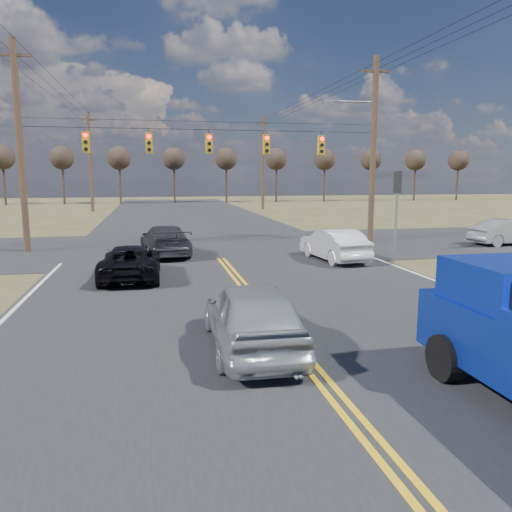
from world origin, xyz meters
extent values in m
plane|color=brown|center=(0.00, 0.00, 0.00)|extent=(160.00, 160.00, 0.00)
cube|color=#28282B|center=(0.00, 10.00, 0.00)|extent=(14.00, 120.00, 0.02)
cube|color=#28282B|center=(0.00, 18.00, 0.00)|extent=(120.00, 12.00, 0.02)
cylinder|color=#473323|center=(-9.00, 18.00, 5.00)|extent=(0.32, 0.32, 10.00)
cube|color=#473323|center=(-9.00, 18.00, 9.20)|extent=(1.60, 0.12, 0.12)
cylinder|color=#473323|center=(9.00, 18.00, 5.00)|extent=(0.32, 0.32, 10.00)
cube|color=#473323|center=(9.00, 18.00, 9.20)|extent=(1.60, 0.12, 0.12)
cylinder|color=black|center=(0.00, 18.00, 6.00)|extent=(18.00, 0.02, 0.02)
cylinder|color=black|center=(0.00, 18.00, 6.40)|extent=(18.00, 0.02, 0.02)
cube|color=#B28C14|center=(-6.00, 18.00, 5.30)|extent=(0.34, 0.24, 1.00)
cylinder|color=#FF0C05|center=(-6.00, 17.86, 5.63)|extent=(0.20, 0.06, 0.20)
cylinder|color=black|center=(-6.00, 17.86, 5.30)|extent=(0.20, 0.06, 0.20)
cylinder|color=black|center=(-6.00, 17.86, 4.97)|extent=(0.20, 0.06, 0.20)
cube|color=black|center=(-6.00, 17.83, 5.74)|extent=(0.24, 0.14, 0.03)
cube|color=#B28C14|center=(-3.00, 18.00, 5.30)|extent=(0.34, 0.24, 1.00)
cylinder|color=#FF0C05|center=(-3.00, 17.86, 5.63)|extent=(0.20, 0.06, 0.20)
cylinder|color=black|center=(-3.00, 17.86, 5.30)|extent=(0.20, 0.06, 0.20)
cylinder|color=black|center=(-3.00, 17.86, 4.97)|extent=(0.20, 0.06, 0.20)
cube|color=black|center=(-3.00, 17.83, 5.74)|extent=(0.24, 0.14, 0.03)
cube|color=#B28C14|center=(0.00, 18.00, 5.30)|extent=(0.34, 0.24, 1.00)
cylinder|color=#FF0C05|center=(0.00, 17.86, 5.63)|extent=(0.20, 0.06, 0.20)
cylinder|color=black|center=(0.00, 17.86, 5.30)|extent=(0.20, 0.06, 0.20)
cylinder|color=black|center=(0.00, 17.86, 4.97)|extent=(0.20, 0.06, 0.20)
cube|color=black|center=(0.00, 17.83, 5.74)|extent=(0.24, 0.14, 0.03)
cube|color=#B28C14|center=(3.00, 18.00, 5.30)|extent=(0.34, 0.24, 1.00)
cylinder|color=#FF0C05|center=(3.00, 17.86, 5.63)|extent=(0.20, 0.06, 0.20)
cylinder|color=black|center=(3.00, 17.86, 5.30)|extent=(0.20, 0.06, 0.20)
cylinder|color=black|center=(3.00, 17.86, 4.97)|extent=(0.20, 0.06, 0.20)
cube|color=black|center=(3.00, 17.83, 5.74)|extent=(0.24, 0.14, 0.03)
cube|color=#B28C14|center=(6.00, 18.00, 5.30)|extent=(0.34, 0.24, 1.00)
cylinder|color=#FF0C05|center=(6.00, 17.86, 5.63)|extent=(0.20, 0.06, 0.20)
cylinder|color=black|center=(6.00, 17.86, 5.30)|extent=(0.20, 0.06, 0.20)
cylinder|color=black|center=(6.00, 17.86, 4.97)|extent=(0.20, 0.06, 0.20)
cube|color=black|center=(6.00, 17.83, 5.74)|extent=(0.24, 0.14, 0.03)
cylinder|color=slate|center=(8.20, 13.50, 1.60)|extent=(0.12, 0.12, 3.20)
cube|color=black|center=(8.20, 13.50, 3.40)|extent=(0.24, 0.34, 1.00)
cylinder|color=slate|center=(7.60, 18.00, 7.60)|extent=(2.80, 0.10, 0.10)
cube|color=slate|center=(6.30, 18.00, 7.55)|extent=(0.55, 0.22, 0.14)
cylinder|color=#473323|center=(-9.00, 46.00, 5.00)|extent=(0.32, 0.32, 10.00)
cube|color=#473323|center=(-9.00, 46.00, 9.20)|extent=(1.60, 0.12, 0.12)
cylinder|color=#473323|center=(9.00, 46.00, 5.00)|extent=(0.32, 0.32, 10.00)
cube|color=#473323|center=(9.00, 46.00, 9.20)|extent=(1.60, 0.12, 0.12)
cylinder|color=black|center=(-9.00, 17.00, 9.30)|extent=(0.02, 58.00, 0.02)
cylinder|color=black|center=(-8.30, 17.00, 9.30)|extent=(0.02, 58.00, 0.02)
cylinder|color=black|center=(8.30, 17.00, 9.30)|extent=(0.02, 58.00, 0.02)
cylinder|color=black|center=(9.00, 17.00, 9.30)|extent=(0.02, 58.00, 0.02)
cylinder|color=black|center=(9.70, 17.00, 9.30)|extent=(0.02, 58.00, 0.02)
cylinder|color=#33261C|center=(-21.00, 60.00, 2.75)|extent=(0.28, 0.28, 5.50)
sphere|color=#2D231C|center=(-21.00, 60.00, 5.90)|extent=(3.00, 3.00, 3.00)
cylinder|color=#33261C|center=(-14.00, 60.00, 2.75)|extent=(0.28, 0.28, 5.50)
sphere|color=#2D231C|center=(-14.00, 60.00, 5.90)|extent=(3.00, 3.00, 3.00)
cylinder|color=#33261C|center=(-7.00, 60.00, 2.75)|extent=(0.28, 0.28, 5.50)
sphere|color=#2D231C|center=(-7.00, 60.00, 5.90)|extent=(3.00, 3.00, 3.00)
cylinder|color=#33261C|center=(0.00, 60.00, 2.75)|extent=(0.28, 0.28, 5.50)
sphere|color=#2D231C|center=(0.00, 60.00, 5.90)|extent=(3.00, 3.00, 3.00)
cylinder|color=#33261C|center=(7.00, 60.00, 2.75)|extent=(0.28, 0.28, 5.50)
sphere|color=#2D231C|center=(7.00, 60.00, 5.90)|extent=(3.00, 3.00, 3.00)
cylinder|color=#33261C|center=(14.00, 60.00, 2.75)|extent=(0.28, 0.28, 5.50)
sphere|color=#2D231C|center=(14.00, 60.00, 5.90)|extent=(3.00, 3.00, 3.00)
cylinder|color=#33261C|center=(21.00, 60.00, 2.75)|extent=(0.28, 0.28, 5.50)
sphere|color=#2D231C|center=(21.00, 60.00, 5.90)|extent=(3.00, 3.00, 3.00)
cylinder|color=#33261C|center=(28.00, 60.00, 2.75)|extent=(0.28, 0.28, 5.50)
sphere|color=#2D231C|center=(28.00, 60.00, 5.90)|extent=(3.00, 3.00, 3.00)
cylinder|color=#33261C|center=(35.00, 60.00, 2.75)|extent=(0.28, 0.28, 5.50)
sphere|color=#2D231C|center=(35.00, 60.00, 5.90)|extent=(3.00, 3.00, 3.00)
cylinder|color=#33261C|center=(42.00, 60.00, 2.75)|extent=(0.28, 0.28, 5.50)
sphere|color=#2D231C|center=(42.00, 60.00, 5.90)|extent=(3.00, 3.00, 3.00)
cylinder|color=black|center=(2.23, -0.18, 0.43)|extent=(0.35, 0.86, 0.86)
imported|color=#9A9DA2|center=(-0.91, 2.16, 0.76)|extent=(1.90, 4.50, 1.52)
imported|color=black|center=(-3.77, 10.35, 0.62)|extent=(2.14, 4.49, 1.24)
imported|color=silver|center=(4.82, 12.58, 0.71)|extent=(1.93, 4.43, 1.42)
imported|color=#2D2D31|center=(-2.41, 15.50, 0.71)|extent=(2.47, 5.04, 1.41)
imported|color=gray|center=(15.74, 15.40, 0.69)|extent=(1.85, 4.29, 1.37)
camera|label=1|loc=(-2.92, -7.95, 3.72)|focal=35.00mm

